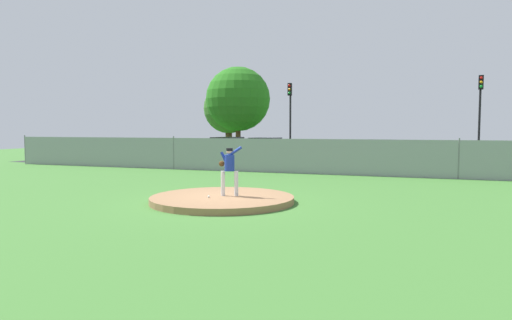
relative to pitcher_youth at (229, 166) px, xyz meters
The scene contains 14 objects.
ground_plane 5.96m from the pitcher_youth, 91.78° to the left, with size 80.00×80.00×0.00m, color #427A33.
asphalt_strip 14.39m from the pitcher_youth, 90.72° to the left, with size 44.00×7.00×0.01m, color #2B2B2D.
pitchers_mound 1.09m from the pitcher_youth, 138.76° to the right, with size 4.64×4.64×0.20m, color #99704C.
pitcher_youth is the anchor object (origin of this frame).
baseball 1.20m from the pitcher_youth, 123.60° to the right, with size 0.07×0.07×0.07m, color white.
chainlink_fence 9.85m from the pitcher_youth, 91.05° to the left, with size 38.51×0.07×1.95m.
parked_car_white 14.82m from the pitcher_youth, 104.43° to the left, with size 1.92×4.17×1.81m.
parked_car_charcoal 14.55m from the pitcher_youth, 76.12° to the left, with size 2.08×4.18×1.73m.
parked_car_red 16.24m from the pitcher_youth, 114.00° to the left, with size 1.80×4.10×1.82m.
traffic_cone_orange 15.09m from the pitcher_youth, 124.68° to the left, with size 0.40×0.40×0.55m.
traffic_light_near 19.13m from the pitcher_youth, 99.93° to the left, with size 0.28×0.46×5.71m.
traffic_light_far 21.17m from the pitcher_youth, 63.64° to the left, with size 0.28×0.46×5.79m.
tree_broad_right 25.40m from the pitcher_youth, 113.67° to the left, with size 4.39×4.39×6.38m.
tree_slender_far 22.99m from the pitcher_youth, 111.73° to the left, with size 5.28×5.28×7.47m.
Camera 1 is at (5.98, -13.10, 2.37)m, focal length 31.47 mm.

